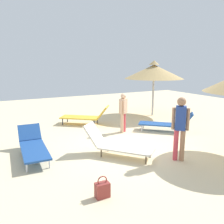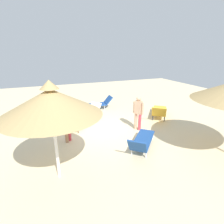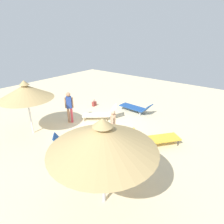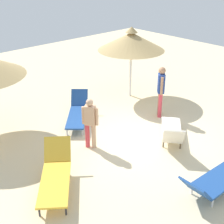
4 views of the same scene
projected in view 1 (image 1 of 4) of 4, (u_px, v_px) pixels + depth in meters
The scene contains 9 objects.
ground at pixel (129, 146), 7.76m from camera, with size 24.00×24.00×0.10m, color beige.
parasol_umbrella_far_right at pixel (154, 72), 11.74m from camera, with size 2.95×2.95×2.80m.
lounge_chair_front at pixel (33, 146), 6.75m from camera, with size 0.78×2.18×0.73m.
lounge_chair_far_left at pixel (116, 144), 6.78m from camera, with size 1.74×1.92×0.89m.
lounge_chair_edge at pixel (86, 116), 10.27m from camera, with size 2.07×1.84×0.86m.
lounge_chair_center at pixel (167, 123), 9.23m from camera, with size 1.90×1.82×0.81m.
person_standing_near_right at pixel (180, 125), 6.34m from camera, with size 0.36×0.35×1.78m.
person_standing_back at pixel (123, 110), 9.03m from camera, with size 0.41×0.35×1.53m.
handbag at pixel (102, 189), 4.71m from camera, with size 0.29×0.19×0.46m.
Camera 1 is at (3.95, 6.25, 2.66)m, focal length 37.55 mm.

